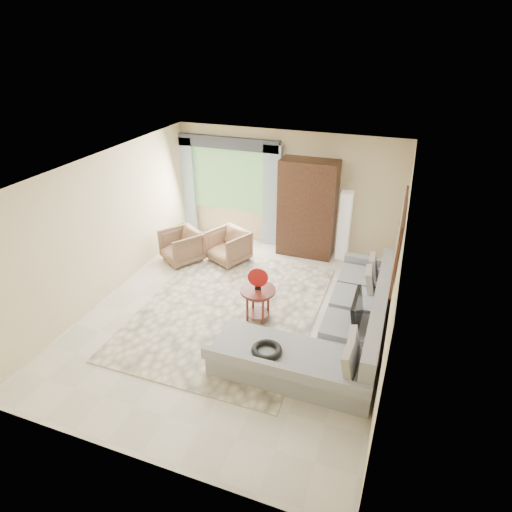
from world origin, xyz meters
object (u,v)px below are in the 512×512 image
at_px(armoire, 307,209).
at_px(armchair_left, 181,246).
at_px(potted_plant, 182,232).
at_px(sectional_sofa, 337,330).
at_px(floor_lamp, 344,226).
at_px(armchair_right, 228,246).
at_px(coffee_table, 258,304).
at_px(tv_screen, 357,311).

bearing_deg(armoire, armchair_left, -152.22).
distance_m(potted_plant, armoire, 2.96).
relative_size(sectional_sofa, armchair_left, 4.55).
bearing_deg(floor_lamp, sectional_sofa, -81.67).
bearing_deg(sectional_sofa, floor_lamp, 98.33).
xyz_separation_m(armchair_right, armoire, (1.45, 0.92, 0.71)).
distance_m(sectional_sofa, potted_plant, 4.73).
height_order(coffee_table, armoire, armoire).
bearing_deg(floor_lamp, coffee_table, -109.26).
bearing_deg(sectional_sofa, armchair_left, 155.67).
bearing_deg(potted_plant, sectional_sofa, -31.03).
relative_size(armchair_left, armoire, 0.36).
bearing_deg(tv_screen, armchair_left, 157.06).
height_order(coffee_table, armchair_left, armchair_left).
relative_size(potted_plant, armoire, 0.26).
xyz_separation_m(sectional_sofa, armchair_left, (-3.62, 1.64, 0.06)).
bearing_deg(sectional_sofa, armoire, 113.06).
height_order(armchair_left, potted_plant, armchair_left).
distance_m(tv_screen, coffee_table, 1.72).
bearing_deg(tv_screen, floor_lamp, 103.28).
bearing_deg(armchair_right, armchair_left, -135.29).
relative_size(tv_screen, potted_plant, 1.37).
bearing_deg(coffee_table, sectional_sofa, -9.09).
height_order(tv_screen, floor_lamp, floor_lamp).
distance_m(armoire, floor_lamp, 0.86).
relative_size(sectional_sofa, armchair_right, 4.57).
bearing_deg(armchair_left, potted_plant, 152.49).
xyz_separation_m(sectional_sofa, potted_plant, (-4.05, 2.44, -0.01)).
height_order(sectional_sofa, coffee_table, sectional_sofa).
xyz_separation_m(tv_screen, coffee_table, (-1.66, 0.23, -0.41)).
bearing_deg(floor_lamp, armchair_right, -156.47).
xyz_separation_m(tv_screen, armchair_right, (-2.95, 1.98, -0.38)).
bearing_deg(potted_plant, floor_lamp, 8.17).
bearing_deg(coffee_table, armoire, 86.67).
xyz_separation_m(tv_screen, potted_plant, (-4.32, 2.45, -0.45)).
height_order(sectional_sofa, tv_screen, tv_screen).
height_order(armchair_left, armchair_right, armchair_left).
height_order(sectional_sofa, armoire, armoire).
bearing_deg(armchair_right, sectional_sofa, -11.50).
bearing_deg(tv_screen, coffee_table, 172.09).
height_order(armchair_left, floor_lamp, floor_lamp).
bearing_deg(floor_lamp, armoire, -175.71).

